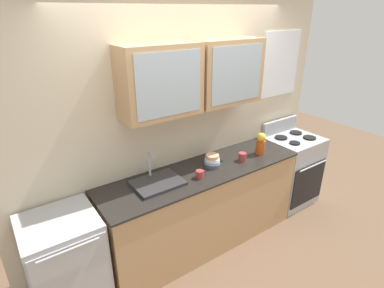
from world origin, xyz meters
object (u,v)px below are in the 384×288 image
bowl_stack (212,161)px  cup_near_sink (200,174)px  vase (261,143)px  stove_range (291,170)px  sink_faucet (157,182)px  cup_near_bowls (242,157)px  dishwasher (67,266)px

bowl_stack → cup_near_sink: bearing=-153.7°
cup_near_sink → vase: bearing=3.2°
stove_range → sink_faucet: bearing=179.2°
sink_faucet → cup_near_sink: 0.43m
stove_range → vase: (-0.71, -0.06, 0.58)m
bowl_stack → cup_near_bowls: 0.36m
bowl_stack → cup_near_sink: (-0.25, -0.12, -0.02)m
sink_faucet → vase: (1.30, -0.08, 0.10)m
stove_range → bowl_stack: (-1.35, 0.02, 0.52)m
bowl_stack → cup_near_sink: size_ratio=1.57×
bowl_stack → vase: vase is taller
stove_range → cup_near_sink: bearing=-176.2°
cup_near_sink → dishwasher: size_ratio=0.12×
dishwasher → cup_near_sink: bearing=-4.4°
cup_near_sink → cup_near_bowls: 0.61m
stove_range → sink_faucet: (-2.01, 0.03, 0.48)m
bowl_stack → vase: size_ratio=0.68×
cup_near_bowls → dishwasher: bearing=178.1°
sink_faucet → dishwasher: size_ratio=0.50×
cup_near_sink → cup_near_bowls: size_ratio=0.91×
vase → cup_near_sink: (-0.89, -0.05, -0.09)m
stove_range → sink_faucet: sink_faucet is taller
cup_near_bowls → cup_near_sink: bearing=-176.6°
vase → cup_near_bowls: size_ratio=2.11×
vase → cup_near_sink: bearing=-176.8°
stove_range → cup_near_bowls: bearing=-176.0°
cup_near_sink → sink_faucet: bearing=161.4°
stove_range → bowl_stack: bearing=179.2°
stove_range → cup_near_sink: 1.68m
bowl_stack → stove_range: bearing=-0.8°
bowl_stack → dishwasher: size_ratio=0.19×
bowl_stack → cup_near_sink: 0.28m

